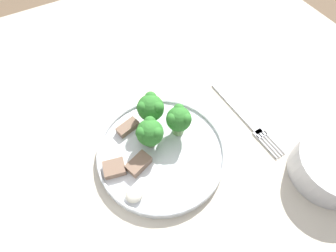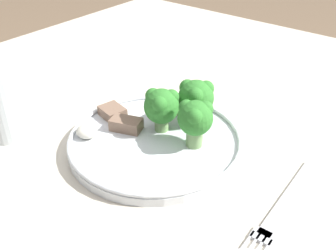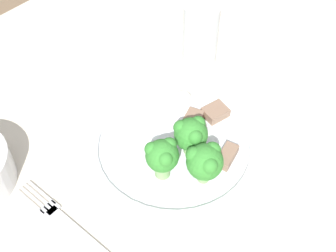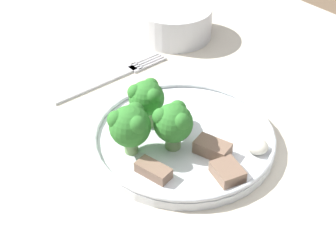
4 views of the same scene
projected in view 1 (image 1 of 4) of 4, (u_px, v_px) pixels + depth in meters
The scene contains 12 objects.
ground_plane at pixel (167, 216), 1.16m from camera, with size 8.00×8.00×0.00m, color #7F664C.
table at pixel (165, 149), 0.61m from camera, with size 1.13×1.07×0.74m.
dinner_plate at pixel (161, 152), 0.49m from camera, with size 0.24×0.24×0.02m.
fork at pixel (244, 117), 0.54m from camera, with size 0.03×0.21×0.00m.
cream_bowl at pixel (332, 167), 0.46m from camera, with size 0.14×0.14×0.06m.
broccoli_floret_near_rim_left at pixel (179, 119), 0.48m from camera, with size 0.05×0.05×0.07m.
broccoli_floret_center_left at pixel (151, 107), 0.49m from camera, with size 0.05×0.05×0.07m.
broccoli_floret_back_left at pixel (150, 132), 0.47m from camera, with size 0.05×0.05×0.06m.
meat_slice_front_slice at pixel (128, 127), 0.51m from camera, with size 0.05×0.03×0.01m.
meat_slice_middle_slice at pixel (114, 168), 0.46m from camera, with size 0.04×0.04×0.01m.
meat_slice_rear_slice at pixel (139, 164), 0.47m from camera, with size 0.05×0.04×0.02m.
sauce_dollop at pixel (134, 195), 0.44m from camera, with size 0.03×0.03×0.02m.
Camera 1 is at (0.13, 0.25, 1.19)m, focal length 28.00 mm.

